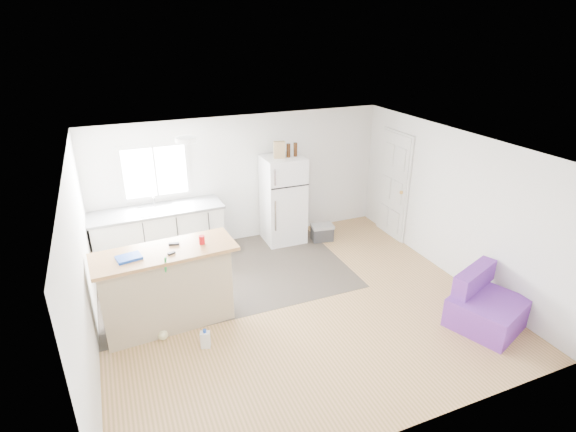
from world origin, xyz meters
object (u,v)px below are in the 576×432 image
object	(u,v)px
refrigerator	(283,200)
cooler	(322,232)
red_cup	(202,240)
bottle_right	(295,150)
purple_seat	(485,307)
mop	(164,322)
blue_tray	(129,258)
bottle_left	(288,150)
peninsula	(166,288)
cleaner_jug	(205,339)
kitchen_cabinets	(159,235)
cardboard_box	(279,150)

from	to	relation	value
refrigerator	cooler	world-z (taller)	refrigerator
red_cup	bottle_right	xyz separation A→B (m)	(2.16, 1.81, 0.59)
refrigerator	bottle_right	bearing A→B (deg)	-12.41
cooler	purple_seat	distance (m)	3.36
mop	blue_tray	bearing A→B (deg)	129.88
red_cup	blue_tray	xyz separation A→B (m)	(-0.95, -0.06, -0.04)
mop	bottle_right	xyz separation A→B (m)	(2.81, 2.09, 1.56)
blue_tray	bottle_left	xyz separation A→B (m)	(2.97, 1.86, 0.63)
cooler	mop	world-z (taller)	mop
peninsula	cleaner_jug	world-z (taller)	peninsula
cooler	bottle_right	distance (m)	1.71
cleaner_jug	mop	xyz separation A→B (m)	(-0.46, 0.42, 0.11)
mop	kitchen_cabinets	bearing A→B (deg)	68.39
cleaner_jug	red_cup	size ratio (longest dim) A/B	2.28
bottle_right	mop	bearing A→B (deg)	-143.32
kitchen_cabinets	mop	world-z (taller)	kitchen_cabinets
refrigerator	blue_tray	xyz separation A→B (m)	(-2.88, -1.93, 0.33)
cleaner_jug	cardboard_box	size ratio (longest dim) A/B	0.91
cardboard_box	bottle_left	bearing A→B (deg)	-5.69
peninsula	refrigerator	world-z (taller)	refrigerator
purple_seat	blue_tray	distance (m)	4.84
peninsula	cleaner_jug	xyz separation A→B (m)	(0.34, -0.70, -0.46)
cleaner_jug	bottle_left	distance (m)	3.73
cooler	refrigerator	bearing A→B (deg)	163.83
mop	bottle_left	size ratio (longest dim) A/B	4.90
bottle_left	red_cup	bearing A→B (deg)	-138.25
cardboard_box	cleaner_jug	bearing A→B (deg)	-129.07
cooler	cleaner_jug	size ratio (longest dim) A/B	1.66
purple_seat	blue_tray	size ratio (longest dim) A/B	3.81
cardboard_box	bottle_left	world-z (taller)	cardboard_box
kitchen_cabinets	mop	bearing A→B (deg)	-98.73
purple_seat	cooler	bearing A→B (deg)	84.58
bottle_left	cleaner_jug	bearing A→B (deg)	-131.49
kitchen_cabinets	blue_tray	world-z (taller)	kitchen_cabinets
peninsula	cooler	size ratio (longest dim) A/B	4.20
purple_seat	refrigerator	bearing A→B (deg)	93.09
cardboard_box	cooler	bearing A→B (deg)	-19.44
refrigerator	bottle_right	world-z (taller)	bottle_right
bottle_right	purple_seat	bearing A→B (deg)	-68.83
cooler	blue_tray	distance (m)	4.04
peninsula	kitchen_cabinets	bearing A→B (deg)	81.38
cleaner_jug	cardboard_box	world-z (taller)	cardboard_box
purple_seat	cardboard_box	size ratio (longest dim) A/B	3.81
cooler	blue_tray	bearing A→B (deg)	-146.95
kitchen_cabinets	cleaner_jug	bearing A→B (deg)	-87.48
purple_seat	bottle_left	world-z (taller)	bottle_left
refrigerator	purple_seat	bearing A→B (deg)	-65.25
peninsula	cooler	world-z (taller)	peninsula
refrigerator	bottle_left	world-z (taller)	bottle_left
cleaner_jug	mop	size ratio (longest dim) A/B	0.22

